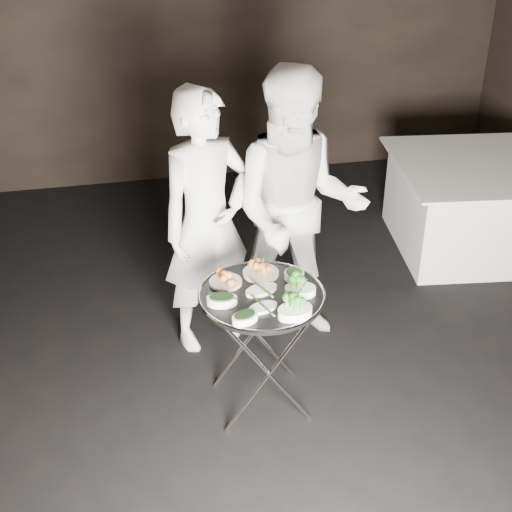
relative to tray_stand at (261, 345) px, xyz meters
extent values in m
cube|color=black|center=(0.13, -0.05, -0.46)|extent=(6.00, 7.00, 0.05)
cube|color=black|center=(0.13, 3.48, 1.07)|extent=(6.00, 0.05, 3.00)
cylinder|color=silver|center=(0.00, -0.20, -0.05)|extent=(0.53, 0.02, 0.78)
cylinder|color=silver|center=(0.00, -0.20, -0.05)|extent=(0.53, 0.02, 0.78)
cylinder|color=silver|center=(0.00, 0.20, -0.05)|extent=(0.53, 0.02, 0.78)
cylinder|color=silver|center=(0.00, 0.20, -0.05)|extent=(0.53, 0.02, 0.78)
cylinder|color=silver|center=(-0.22, 0.00, 0.31)|extent=(0.02, 0.45, 0.02)
cylinder|color=silver|center=(0.22, 0.00, 0.31)|extent=(0.02, 0.45, 0.02)
cylinder|color=black|center=(0.00, 0.00, 0.34)|extent=(0.70, 0.70, 0.03)
torus|color=silver|center=(0.00, 0.00, 0.36)|extent=(0.71, 0.71, 0.02)
cylinder|color=beige|center=(-0.18, 0.15, 0.36)|extent=(0.19, 0.19, 0.02)
cylinder|color=beige|center=(0.04, 0.20, 0.37)|extent=(0.21, 0.21, 0.02)
cylinder|color=white|center=(0.22, 0.12, 0.38)|extent=(0.12, 0.12, 0.04)
cylinder|color=silver|center=(-0.18, 0.16, 0.40)|extent=(0.12, 0.14, 0.01)
cylinder|color=silver|center=(0.05, 0.21, 0.40)|extent=(0.06, 0.17, 0.01)
cylinder|color=silver|center=(0.23, 0.13, 0.40)|extent=(0.06, 0.17, 0.01)
cylinder|color=silver|center=(-0.22, -0.05, 0.40)|extent=(0.15, 0.10, 0.01)
cylinder|color=silver|center=(0.22, -0.05, 0.40)|extent=(0.10, 0.15, 0.01)
cylinder|color=silver|center=(0.00, 0.01, 0.40)|extent=(0.08, 0.16, 0.01)
imported|color=silver|center=(-0.19, 0.73, 0.45)|extent=(0.76, 0.65, 1.76)
imported|color=silver|center=(0.38, 0.69, 0.49)|extent=(1.03, 0.88, 1.86)
cube|color=white|center=(2.11, 1.54, -0.07)|extent=(1.16, 1.16, 0.73)
cube|color=white|center=(2.11, 1.54, 0.30)|extent=(1.31, 1.31, 0.02)
camera|label=1|loc=(-0.72, -3.23, 2.55)|focal=50.00mm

